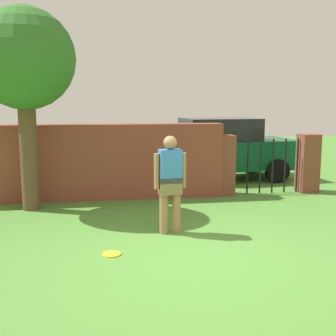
{
  "coord_description": "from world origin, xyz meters",
  "views": [
    {
      "loc": [
        -1.2,
        -5.49,
        2.15
      ],
      "look_at": [
        -0.06,
        1.77,
        1.0
      ],
      "focal_mm": 44.89,
      "sensor_mm": 36.0,
      "label": 1
    }
  ],
  "objects": [
    {
      "name": "ground_plane",
      "position": [
        0.0,
        0.0,
        0.0
      ],
      "size": [
        40.0,
        40.0,
        0.0
      ],
      "primitive_type": "plane",
      "color": "#4C8433"
    },
    {
      "name": "fence_gate",
      "position": [
        2.65,
        3.89,
        0.7
      ],
      "size": [
        2.54,
        0.44,
        1.4
      ],
      "color": "brown",
      "rests_on": "ground"
    },
    {
      "name": "frisbee_yellow",
      "position": [
        -1.11,
        0.3,
        0.01
      ],
      "size": [
        0.27,
        0.27,
        0.02
      ],
      "primitive_type": "cylinder",
      "color": "yellow",
      "rests_on": "ground"
    },
    {
      "name": "car",
      "position": [
        2.02,
        5.82,
        0.86
      ],
      "size": [
        4.32,
        2.19,
        1.72
      ],
      "rotation": [
        0.0,
        0.0,
        0.08
      ],
      "color": "#0C4C2D",
      "rests_on": "ground"
    },
    {
      "name": "person",
      "position": [
        -0.12,
        1.17,
        0.9
      ],
      "size": [
        0.54,
        0.26,
        1.62
      ],
      "rotation": [
        0.0,
        0.0,
        -3.03
      ],
      "color": "#9E704C",
      "rests_on": "ground"
    },
    {
      "name": "tree",
      "position": [
        -2.66,
        3.16,
        2.93
      ],
      "size": [
        1.98,
        1.98,
        3.98
      ],
      "color": "brown",
      "rests_on": "ground"
    },
    {
      "name": "brick_wall",
      "position": [
        -1.5,
        3.89,
        0.84
      ],
      "size": [
        6.0,
        0.5,
        1.68
      ],
      "primitive_type": "cube",
      "color": "brown",
      "rests_on": "ground"
    }
  ]
}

